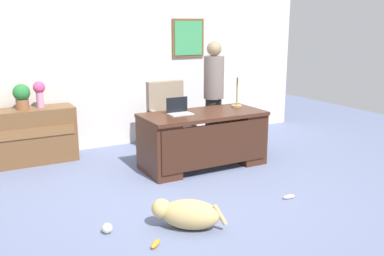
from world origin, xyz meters
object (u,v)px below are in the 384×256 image
(potted_plant, at_px, (22,95))
(dog_toy_bone, at_px, (289,197))
(armchair, at_px, (170,121))
(person_standing, at_px, (214,94))
(credenza, at_px, (23,137))
(dog_lying, at_px, (187,214))
(desk, at_px, (204,138))
(laptop, at_px, (179,110))
(dog_toy_ball, at_px, (107,228))
(dog_toy_plush, at_px, (156,244))
(vase_with_flowers, at_px, (39,92))
(desk_lamp, at_px, (238,73))

(potted_plant, relative_size, dog_toy_bone, 2.37)
(armchair, relative_size, dog_toy_bone, 7.33)
(person_standing, bearing_deg, credenza, 167.49)
(dog_lying, bearing_deg, desk, 54.98)
(laptop, height_order, dog_toy_ball, laptop)
(dog_toy_bone, xyz_separation_m, dog_toy_plush, (-1.81, -0.27, 0.00))
(desk, xyz_separation_m, laptop, (-0.33, 0.11, 0.41))
(desk, bearing_deg, dog_toy_plush, -130.94)
(person_standing, height_order, potted_plant, person_standing)
(desk, relative_size, vase_with_flowers, 4.53)
(dog_lying, bearing_deg, armchair, 67.99)
(armchair, height_order, vase_with_flowers, vase_with_flowers)
(desk, relative_size, credenza, 1.18)
(desk_lamp, bearing_deg, laptop, -176.47)
(dog_toy_ball, bearing_deg, person_standing, 39.85)
(armchair, relative_size, dog_toy_plush, 6.87)
(credenza, xyz_separation_m, dog_toy_ball, (0.40, -2.66, -0.35))
(person_standing, relative_size, dog_toy_bone, 11.37)
(laptop, bearing_deg, armchair, 73.57)
(vase_with_flowers, bearing_deg, dog_toy_ball, -87.46)
(person_standing, distance_m, laptop, 1.13)
(desk, height_order, desk_lamp, desk_lamp)
(desk, distance_m, credenza, 2.62)
(desk, distance_m, armchair, 0.91)
(desk_lamp, height_order, dog_toy_ball, desk_lamp)
(desk, height_order, potted_plant, potted_plant)
(credenza, bearing_deg, desk_lamp, -22.38)
(laptop, relative_size, dog_toy_ball, 3.12)
(credenza, relative_size, person_standing, 0.85)
(dog_lying, height_order, potted_plant, potted_plant)
(desk, relative_size, dog_toy_plush, 10.69)
(dog_lying, distance_m, desk_lamp, 2.73)
(armchair, xyz_separation_m, dog_toy_bone, (0.39, -2.39, -0.47))
(vase_with_flowers, xyz_separation_m, dog_toy_plush, (0.43, -3.12, -1.02))
(credenza, xyz_separation_m, desk_lamp, (2.90, -1.19, 0.88))
(person_standing, relative_size, vase_with_flowers, 4.51)
(dog_toy_plush, bearing_deg, vase_with_flowers, 97.81)
(desk_lamp, distance_m, dog_toy_plush, 3.18)
(dog_toy_ball, bearing_deg, credenza, 98.49)
(laptop, relative_size, dog_toy_plush, 1.97)
(armchair, bearing_deg, vase_with_flowers, 165.67)
(person_standing, height_order, dog_toy_ball, person_standing)
(person_standing, xyz_separation_m, dog_lying, (-1.70, -2.31, -0.74))
(dog_toy_ball, bearing_deg, armchair, 51.73)
(desk_lamp, distance_m, potted_plant, 3.11)
(desk_lamp, height_order, vase_with_flowers, desk_lamp)
(armchair, height_order, dog_toy_ball, armchair)
(credenza, height_order, laptop, laptop)
(dog_toy_ball, bearing_deg, dog_lying, -20.70)
(potted_plant, bearing_deg, person_standing, -12.69)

